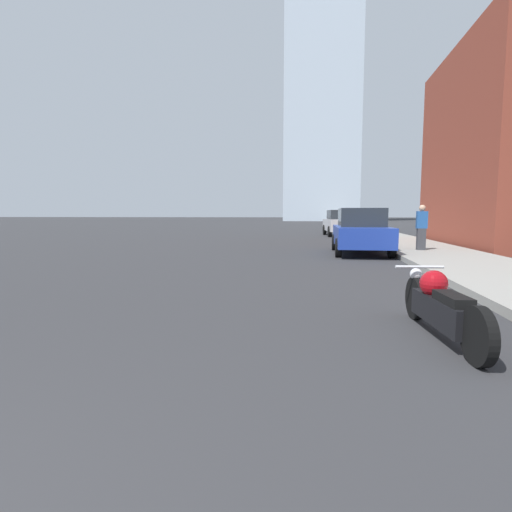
% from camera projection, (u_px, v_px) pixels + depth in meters
% --- Properties ---
extents(sidewalk, '(3.03, 240.00, 0.15)m').
position_uv_depth(sidewalk, '(359.00, 228.00, 39.15)').
color(sidewalk, gray).
rests_on(sidewalk, ground_plane).
extents(distant_tower, '(15.98, 15.98, 83.40)m').
position_uv_depth(distant_tower, '(324.00, 29.00, 87.12)').
color(distant_tower, silver).
rests_on(distant_tower, ground_plane).
extents(motorcycle, '(0.62, 2.24, 0.75)m').
position_uv_depth(motorcycle, '(440.00, 306.00, 4.56)').
color(motorcycle, black).
rests_on(motorcycle, ground_plane).
extents(parked_car_blue, '(1.91, 4.31, 1.62)m').
position_uv_depth(parked_car_blue, '(361.00, 231.00, 14.25)').
color(parked_car_blue, '#1E3899').
rests_on(parked_car_blue, ground_plane).
extents(parked_car_silver, '(2.16, 4.57, 1.69)m').
position_uv_depth(parked_car_silver, '(340.00, 223.00, 26.13)').
color(parked_car_silver, '#BCBCC1').
rests_on(parked_car_silver, ground_plane).
extents(pedestrian, '(0.36, 0.22, 1.59)m').
position_uv_depth(pedestrian, '(422.00, 227.00, 14.09)').
color(pedestrian, '#38383D').
rests_on(pedestrian, sidewalk).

